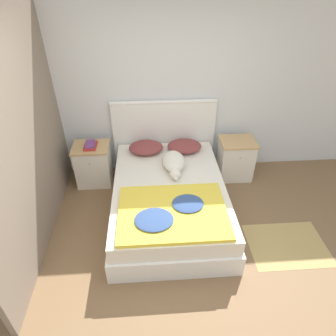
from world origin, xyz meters
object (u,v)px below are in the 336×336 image
object	(u,v)px
nightstand_right	(235,159)
nightstand_left	(93,164)
pillow_left	(146,147)
pillow_right	(184,146)
bed	(169,199)
dog	(174,163)
book_stack	(90,145)

from	to	relation	value
nightstand_right	nightstand_left	bearing A→B (deg)	180.00
pillow_left	pillow_right	bearing A→B (deg)	0.00
bed	dog	world-z (taller)	dog
nightstand_left	book_stack	world-z (taller)	book_stack
nightstand_right	pillow_right	distance (m)	0.82
nightstand_right	book_stack	size ratio (longest dim) A/B	2.69
nightstand_left	nightstand_right	xyz separation A→B (m)	(2.13, 0.00, 0.00)
pillow_left	dog	size ratio (longest dim) A/B	0.76
nightstand_left	dog	xyz separation A→B (m)	(1.15, -0.43, 0.27)
nightstand_right	pillow_right	world-z (taller)	nightstand_right
nightstand_left	pillow_left	world-z (taller)	nightstand_left
pillow_right	book_stack	xyz separation A→B (m)	(-1.34, -0.04, 0.10)
nightstand_right	book_stack	bearing A→B (deg)	-179.48
nightstand_right	pillow_left	xyz separation A→B (m)	(-1.34, 0.02, 0.24)
pillow_left	dog	distance (m)	0.58
nightstand_right	pillow_left	size ratio (longest dim) A/B	1.28
bed	nightstand_left	bearing A→B (deg)	144.43
nightstand_right	pillow_right	bearing A→B (deg)	178.29
nightstand_left	pillow_right	xyz separation A→B (m)	(1.34, 0.02, 0.24)
pillow_left	bed	bearing A→B (deg)	-70.37
pillow_left	dog	bearing A→B (deg)	-50.88
bed	nightstand_right	distance (m)	1.31
nightstand_right	book_stack	distance (m)	2.15
nightstand_left	nightstand_right	bearing A→B (deg)	0.00
pillow_left	book_stack	distance (m)	0.78
pillow_left	pillow_right	xyz separation A→B (m)	(0.56, 0.00, 0.00)
pillow_right	dog	size ratio (longest dim) A/B	0.76
dog	book_stack	world-z (taller)	same
book_stack	pillow_right	bearing A→B (deg)	1.83
pillow_left	book_stack	size ratio (longest dim) A/B	2.11
bed	nightstand_right	xyz separation A→B (m)	(1.06, 0.76, 0.07)
pillow_left	book_stack	world-z (taller)	book_stack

